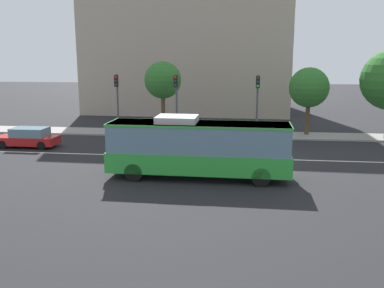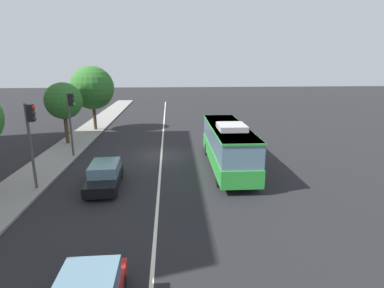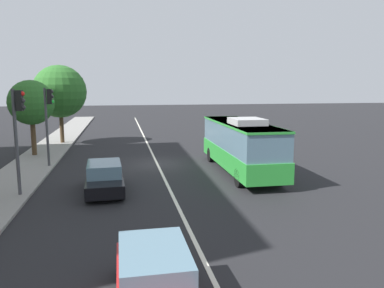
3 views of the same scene
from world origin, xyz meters
name	(u,v)px [view 1 (image 1 of 3)]	position (x,y,z in m)	size (l,w,h in m)	color
ground_plane	(259,159)	(0.00, 0.00, 0.00)	(160.00, 160.00, 0.00)	black
sidewalk_kerb	(255,135)	(0.00, 8.36, 0.07)	(80.00, 3.14, 0.14)	gray
lane_centre_line	(259,159)	(0.00, 0.00, 0.01)	(76.00, 0.16, 0.01)	silver
transit_bus	(198,146)	(-3.52, -4.85, 1.81)	(10.04, 2.65, 3.46)	green
sedan_black	(172,137)	(-6.36, 3.29, 0.72)	(4.58, 2.01, 1.46)	black
sedan_red	(28,138)	(-16.96, 1.71, 0.72)	(4.51, 1.84, 1.46)	#B21919
traffic_light_near_corner	(176,94)	(-6.64, 7.13, 3.56)	(0.34, 0.62, 5.20)	#47474C
traffic_light_mid_block	(117,94)	(-11.69, 7.17, 3.56)	(0.34, 0.62, 5.20)	#47474C
traffic_light_far_corner	(257,96)	(0.02, 6.96, 3.56)	(0.33, 0.62, 5.20)	#47474C
street_tree_kerbside_centre	(163,80)	(-8.19, 9.46, 4.57)	(3.26, 3.26, 6.24)	#4C3823
street_tree_kerbside_right	(309,88)	(4.33, 8.91, 4.08)	(3.34, 3.34, 5.77)	#4C3823
office_block_background	(191,27)	(-7.73, 26.10, 10.20)	(24.08, 15.62, 20.40)	tan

